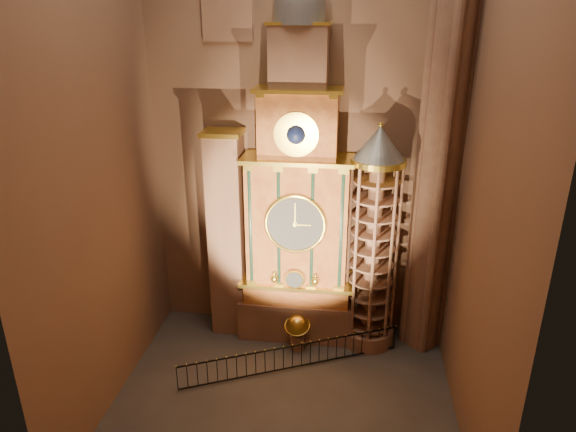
# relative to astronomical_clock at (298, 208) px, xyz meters

# --- Properties ---
(floor) EXTENTS (14.00, 14.00, 0.00)m
(floor) POSITION_rel_astronomical_clock_xyz_m (0.00, -4.96, -6.68)
(floor) COLOR #383330
(floor) RESTS_ON ground
(wall_back) EXTENTS (22.00, 0.00, 22.00)m
(wall_back) POSITION_rel_astronomical_clock_xyz_m (0.00, 1.04, 4.32)
(wall_back) COLOR #865F48
(wall_back) RESTS_ON floor
(wall_left) EXTENTS (0.00, 22.00, 22.00)m
(wall_left) POSITION_rel_astronomical_clock_xyz_m (-7.00, -4.96, 4.32)
(wall_left) COLOR #865F48
(wall_left) RESTS_ON floor
(wall_right) EXTENTS (0.00, 22.00, 22.00)m
(wall_right) POSITION_rel_astronomical_clock_xyz_m (7.00, -4.96, 4.32)
(wall_right) COLOR #865F48
(wall_right) RESTS_ON floor
(astronomical_clock) EXTENTS (5.60, 2.41, 16.70)m
(astronomical_clock) POSITION_rel_astronomical_clock_xyz_m (0.00, 0.00, 0.00)
(astronomical_clock) COLOR #8C634C
(astronomical_clock) RESTS_ON floor
(portrait_tower) EXTENTS (1.80, 1.60, 10.20)m
(portrait_tower) POSITION_rel_astronomical_clock_xyz_m (-3.40, 0.02, -1.53)
(portrait_tower) COLOR #8C634C
(portrait_tower) RESTS_ON floor
(stair_turret) EXTENTS (2.50, 2.50, 10.80)m
(stair_turret) POSITION_rel_astronomical_clock_xyz_m (3.50, -0.26, -1.41)
(stair_turret) COLOR #8C634C
(stair_turret) RESTS_ON floor
(gothic_pier) EXTENTS (2.04, 2.04, 22.00)m
(gothic_pier) POSITION_rel_astronomical_clock_xyz_m (6.10, 0.04, 4.32)
(gothic_pier) COLOR #8C634C
(gothic_pier) RESTS_ON floor
(celestial_globe) EXTENTS (1.30, 1.24, 1.78)m
(celestial_globe) POSITION_rel_astronomical_clock_xyz_m (0.17, -1.36, -5.61)
(celestial_globe) COLOR #8C634C
(celestial_globe) RESTS_ON floor
(iron_railing) EXTENTS (9.31, 4.29, 1.21)m
(iron_railing) POSITION_rel_astronomical_clock_xyz_m (0.14, -2.96, -6.02)
(iron_railing) COLOR black
(iron_railing) RESTS_ON floor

